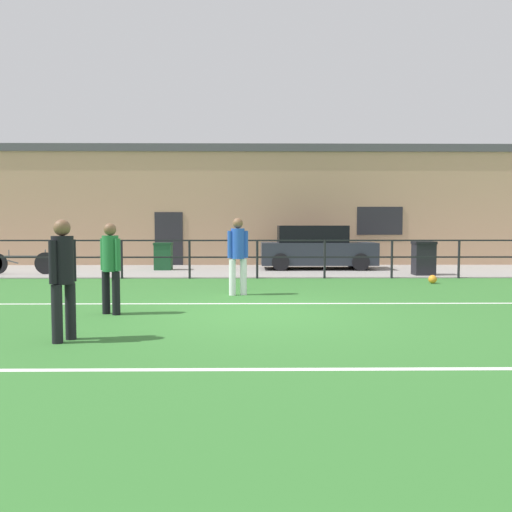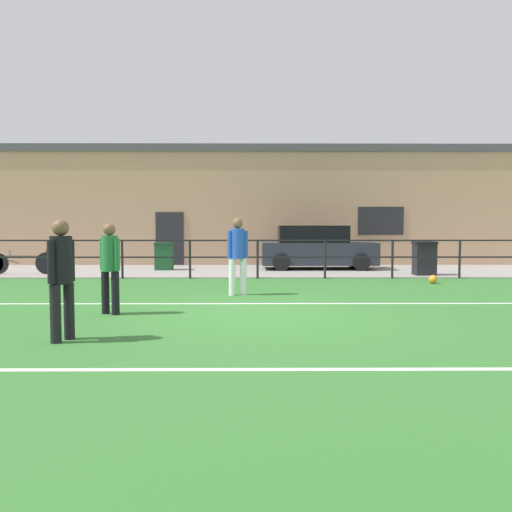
{
  "view_description": "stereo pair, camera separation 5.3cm",
  "coord_description": "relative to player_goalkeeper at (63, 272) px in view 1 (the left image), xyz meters",
  "views": [
    {
      "loc": [
        -0.2,
        -8.88,
        1.54
      ],
      "look_at": [
        -0.06,
        3.35,
        0.82
      ],
      "focal_mm": 35.4,
      "sensor_mm": 36.0,
      "label": 1
    },
    {
      "loc": [
        -0.14,
        -8.88,
        1.54
      ],
      "look_at": [
        -0.06,
        3.35,
        0.82
      ],
      "focal_mm": 35.4,
      "sensor_mm": 36.0,
      "label": 2
    }
  ],
  "objects": [
    {
      "name": "trash_bin_0",
      "position": [
        7.94,
        9.0,
        -0.38
      ],
      "size": [
        0.66,
        0.56,
        1.05
      ],
      "color": "black",
      "rests_on": "pavement_strip"
    },
    {
      "name": "player_winger",
      "position": [
        0.06,
        2.07,
        -0.02
      ],
      "size": [
        0.4,
        0.28,
        1.6
      ],
      "rotation": [
        0.0,
        0.0,
        2.63
      ],
      "color": "black",
      "rests_on": "ground"
    },
    {
      "name": "parked_car_red",
      "position": [
        4.86,
        11.29,
        -0.17
      ],
      "size": [
        4.04,
        1.77,
        1.55
      ],
      "color": "#282D38",
      "rests_on": "pavement_strip"
    },
    {
      "name": "field_line_touchline",
      "position": [
        2.7,
        3.26,
        -0.93
      ],
      "size": [
        36.0,
        0.11,
        0.0
      ],
      "primitive_type": "cube",
      "color": "white",
      "rests_on": "ground"
    },
    {
      "name": "player_goalkeeper",
      "position": [
        0.0,
        0.0,
        0.0
      ],
      "size": [
        0.29,
        0.42,
        1.63
      ],
      "rotation": [
        0.0,
        0.0,
        4.29
      ],
      "color": "black",
      "rests_on": "ground"
    },
    {
      "name": "pavement_strip",
      "position": [
        2.7,
        10.65,
        -0.92
      ],
      "size": [
        48.0,
        5.0,
        0.02
      ],
      "primitive_type": "cube",
      "color": "gray",
      "rests_on": "ground"
    },
    {
      "name": "ground",
      "position": [
        2.7,
        2.15,
        -0.95
      ],
      "size": [
        60.0,
        44.0,
        0.04
      ],
      "primitive_type": "cube",
      "color": "#33702D"
    },
    {
      "name": "soccer_ball_match",
      "position": [
        7.44,
        6.8,
        -0.81
      ],
      "size": [
        0.23,
        0.23,
        0.23
      ],
      "primitive_type": "sphere",
      "color": "orange",
      "rests_on": "ground"
    },
    {
      "name": "bicycle_parked_0",
      "position": [
        -4.89,
        9.35,
        -0.54
      ],
      "size": [
        2.41,
        0.04,
        0.79
      ],
      "color": "black",
      "rests_on": "pavement_strip"
    },
    {
      "name": "perimeter_fence",
      "position": [
        2.7,
        8.15,
        -0.18
      ],
      "size": [
        36.07,
        0.07,
        1.15
      ],
      "color": "black",
      "rests_on": "ground"
    },
    {
      "name": "field_line_hash",
      "position": [
        2.7,
        -1.38,
        -0.93
      ],
      "size": [
        36.0,
        0.11,
        0.0
      ],
      "primitive_type": "cube",
      "color": "white",
      "rests_on": "ground"
    },
    {
      "name": "trash_bin_1",
      "position": [
        -0.55,
        10.93,
        -0.43
      ],
      "size": [
        0.62,
        0.53,
        0.95
      ],
      "color": "#194C28",
      "rests_on": "pavement_strip"
    },
    {
      "name": "clubhouse_facade",
      "position": [
        2.7,
        14.35,
        1.46
      ],
      "size": [
        28.0,
        2.56,
        4.76
      ],
      "color": "tan",
      "rests_on": "ground"
    },
    {
      "name": "player_striker",
      "position": [
        2.22,
        4.55,
        0.05
      ],
      "size": [
        0.46,
        0.3,
        1.73
      ],
      "rotation": [
        0.0,
        0.0,
        3.42
      ],
      "color": "white",
      "rests_on": "ground"
    }
  ]
}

